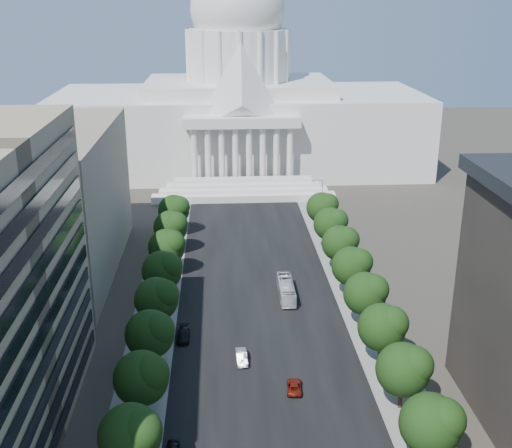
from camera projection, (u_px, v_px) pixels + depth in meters
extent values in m
cube|color=black|center=(255.00, 285.00, 129.29)|extent=(30.00, 260.00, 0.01)
cube|color=gray|center=(161.00, 287.00, 128.23)|extent=(8.00, 260.00, 0.02)
cube|color=gray|center=(349.00, 282.00, 130.35)|extent=(8.00, 260.00, 0.02)
cube|color=white|center=(239.00, 130.00, 214.40)|extent=(120.00, 50.00, 25.00)
cube|color=white|center=(238.00, 86.00, 209.53)|extent=(60.00, 40.00, 4.00)
cube|color=white|center=(242.00, 121.00, 186.33)|extent=(34.00, 8.00, 3.00)
cylinder|color=white|center=(238.00, 55.00, 206.17)|extent=(32.00, 32.00, 16.00)
ellipsoid|color=white|center=(238.00, 9.00, 201.46)|extent=(30.00, 30.00, 27.60)
cube|color=gray|center=(18.00, 203.00, 130.96)|extent=(38.00, 52.00, 30.00)
sphere|color=black|center=(130.00, 435.00, 75.44)|extent=(7.60, 7.60, 7.60)
sphere|color=black|center=(140.00, 431.00, 74.42)|extent=(5.32, 5.32, 5.32)
cylinder|color=#33261C|center=(143.00, 407.00, 88.30)|extent=(0.56, 0.56, 2.94)
sphere|color=black|center=(141.00, 378.00, 86.72)|extent=(7.60, 7.60, 7.60)
sphere|color=black|center=(150.00, 374.00, 85.70)|extent=(5.32, 5.32, 5.32)
cylinder|color=#33261C|center=(151.00, 361.00, 99.58)|extent=(0.56, 0.56, 2.94)
sphere|color=black|center=(150.00, 334.00, 98.00)|extent=(7.60, 7.60, 7.60)
sphere|color=black|center=(158.00, 330.00, 96.98)|extent=(5.32, 5.32, 5.32)
cylinder|color=#33261C|center=(158.00, 324.00, 110.86)|extent=(0.56, 0.56, 2.94)
sphere|color=black|center=(156.00, 299.00, 109.28)|extent=(7.60, 7.60, 7.60)
sphere|color=black|center=(164.00, 295.00, 108.26)|extent=(5.32, 5.32, 5.32)
cylinder|color=#33261C|center=(163.00, 293.00, 122.15)|extent=(0.56, 0.56, 2.94)
sphere|color=black|center=(162.00, 271.00, 120.57)|extent=(7.60, 7.60, 7.60)
sphere|color=black|center=(168.00, 267.00, 119.54)|extent=(5.32, 5.32, 5.32)
cylinder|color=#33261C|center=(168.00, 268.00, 133.43)|extent=(0.56, 0.56, 2.94)
sphere|color=black|center=(167.00, 247.00, 131.85)|extent=(7.60, 7.60, 7.60)
sphere|color=black|center=(173.00, 243.00, 130.83)|extent=(5.32, 5.32, 5.32)
cylinder|color=#33261C|center=(171.00, 247.00, 144.71)|extent=(0.56, 0.56, 2.94)
sphere|color=black|center=(170.00, 227.00, 143.13)|extent=(7.60, 7.60, 7.60)
sphere|color=black|center=(176.00, 224.00, 142.11)|extent=(5.32, 5.32, 5.32)
cylinder|color=#33261C|center=(175.00, 229.00, 155.99)|extent=(0.56, 0.56, 2.94)
sphere|color=black|center=(174.00, 210.00, 154.41)|extent=(7.60, 7.60, 7.60)
sphere|color=black|center=(179.00, 207.00, 153.39)|extent=(5.32, 5.32, 5.32)
sphere|color=black|center=(430.00, 424.00, 77.45)|extent=(7.60, 7.60, 7.60)
sphere|color=black|center=(444.00, 419.00, 76.43)|extent=(5.32, 5.32, 5.32)
cylinder|color=#33261C|center=(400.00, 398.00, 90.31)|extent=(0.56, 0.56, 2.94)
sphere|color=black|center=(403.00, 369.00, 88.73)|extent=(7.60, 7.60, 7.60)
sphere|color=black|center=(415.00, 365.00, 87.71)|extent=(5.32, 5.32, 5.32)
cylinder|color=#33261C|center=(380.00, 353.00, 101.60)|extent=(0.56, 0.56, 2.94)
sphere|color=black|center=(382.00, 327.00, 100.02)|extent=(7.60, 7.60, 7.60)
sphere|color=black|center=(392.00, 323.00, 98.99)|extent=(5.32, 5.32, 5.32)
cylinder|color=#33261C|center=(363.00, 318.00, 112.88)|extent=(0.56, 0.56, 2.94)
sphere|color=black|center=(365.00, 294.00, 111.30)|extent=(7.60, 7.60, 7.60)
sphere|color=black|center=(374.00, 289.00, 110.27)|extent=(5.32, 5.32, 5.32)
cylinder|color=#33261C|center=(350.00, 288.00, 124.16)|extent=(0.56, 0.56, 2.94)
sphere|color=black|center=(351.00, 266.00, 122.58)|extent=(7.60, 7.60, 7.60)
sphere|color=black|center=(359.00, 262.00, 121.56)|extent=(5.32, 5.32, 5.32)
cylinder|color=#33261C|center=(339.00, 264.00, 135.44)|extent=(0.56, 0.56, 2.94)
sphere|color=black|center=(340.00, 243.00, 133.86)|extent=(7.60, 7.60, 7.60)
sphere|color=black|center=(347.00, 239.00, 132.84)|extent=(5.32, 5.32, 5.32)
cylinder|color=#33261C|center=(329.00, 243.00, 146.72)|extent=(0.56, 0.56, 2.94)
sphere|color=black|center=(330.00, 224.00, 145.14)|extent=(7.60, 7.60, 7.60)
sphere|color=black|center=(337.00, 220.00, 144.12)|extent=(5.32, 5.32, 5.32)
cylinder|color=#33261C|center=(321.00, 226.00, 158.01)|extent=(0.56, 0.56, 2.94)
sphere|color=black|center=(322.00, 208.00, 156.43)|extent=(7.60, 7.60, 7.60)
sphere|color=black|center=(328.00, 204.00, 155.40)|extent=(5.32, 5.32, 5.32)
cylinder|color=gray|center=(452.00, 440.00, 77.21)|extent=(0.18, 0.18, 9.00)
cylinder|color=gray|center=(446.00, 410.00, 75.70)|extent=(2.40, 0.14, 0.14)
sphere|color=gray|center=(436.00, 411.00, 75.67)|extent=(0.44, 0.44, 0.44)
cylinder|color=gray|center=(397.00, 336.00, 100.72)|extent=(0.18, 0.18, 9.00)
cylinder|color=gray|center=(391.00, 312.00, 99.21)|extent=(2.40, 0.14, 0.14)
sphere|color=gray|center=(384.00, 313.00, 99.18)|extent=(0.44, 0.44, 0.44)
cylinder|color=gray|center=(362.00, 272.00, 124.22)|extent=(0.18, 0.18, 9.00)
cylinder|color=gray|center=(357.00, 251.00, 122.71)|extent=(2.40, 0.14, 0.14)
sphere|color=gray|center=(352.00, 252.00, 122.68)|extent=(0.44, 0.44, 0.44)
cylinder|color=gray|center=(339.00, 228.00, 147.73)|extent=(0.18, 0.18, 9.00)
cylinder|color=gray|center=(335.00, 210.00, 146.21)|extent=(2.40, 0.14, 0.14)
sphere|color=gray|center=(330.00, 211.00, 146.18)|extent=(0.44, 0.44, 0.44)
cylinder|color=gray|center=(322.00, 196.00, 171.23)|extent=(0.18, 0.18, 9.00)
cylinder|color=gray|center=(318.00, 180.00, 169.72)|extent=(2.40, 0.14, 0.14)
sphere|color=gray|center=(314.00, 181.00, 169.69)|extent=(0.44, 0.44, 0.44)
imported|color=#A3A6AA|center=(242.00, 357.00, 101.84)|extent=(1.97, 4.98, 1.61)
imported|color=maroon|center=(294.00, 387.00, 94.43)|extent=(2.60, 4.85, 1.30)
imported|color=black|center=(183.00, 335.00, 108.56)|extent=(2.22, 5.34, 1.54)
imported|color=silver|center=(286.00, 289.00, 123.41)|extent=(2.83, 11.71, 3.26)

